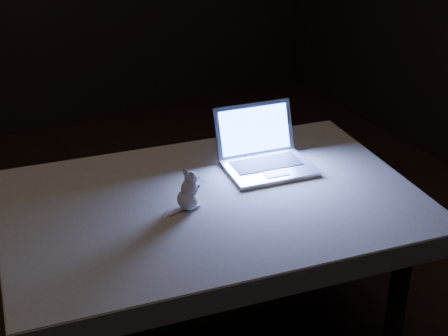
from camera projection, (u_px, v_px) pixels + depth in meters
table at (213, 284)px, 2.33m from camera, size 1.40×1.00×0.70m
tablecloth at (186, 209)px, 2.19m from camera, size 1.39×0.94×0.08m
laptop at (270, 144)px, 2.31m from camera, size 0.34×0.31×0.21m
plush_mouse at (187, 190)px, 2.08m from camera, size 0.12×0.12×0.13m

